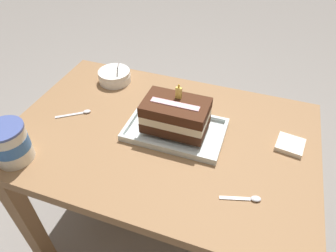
{
  "coord_description": "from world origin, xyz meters",
  "views": [
    {
      "loc": [
        0.28,
        -0.71,
        1.41
      ],
      "look_at": [
        0.02,
        0.01,
        0.73
      ],
      "focal_mm": 32.07,
      "sensor_mm": 36.0,
      "label": 1
    }
  ],
  "objects_px": {
    "foil_tray": "(175,131)",
    "bowl_stack": "(115,76)",
    "ice_cream_tub": "(10,143)",
    "birthday_cake": "(176,115)",
    "serving_spoon_by_bowls": "(81,113)",
    "napkin_pile": "(290,145)",
    "serving_spoon_near_tray": "(249,199)"
  },
  "relations": [
    {
      "from": "foil_tray",
      "to": "bowl_stack",
      "type": "relative_size",
      "value": 2.48
    },
    {
      "from": "bowl_stack",
      "to": "ice_cream_tub",
      "type": "distance_m",
      "value": 0.51
    },
    {
      "from": "bowl_stack",
      "to": "ice_cream_tub",
      "type": "bearing_deg",
      "value": -100.56
    },
    {
      "from": "birthday_cake",
      "to": "serving_spoon_by_bowls",
      "type": "height_order",
      "value": "birthday_cake"
    },
    {
      "from": "bowl_stack",
      "to": "birthday_cake",
      "type": "bearing_deg",
      "value": -32.48
    },
    {
      "from": "birthday_cake",
      "to": "napkin_pile",
      "type": "relative_size",
      "value": 2.2
    },
    {
      "from": "napkin_pile",
      "to": "serving_spoon_by_bowls",
      "type": "bearing_deg",
      "value": -173.85
    },
    {
      "from": "ice_cream_tub",
      "to": "napkin_pile",
      "type": "relative_size",
      "value": 1.32
    },
    {
      "from": "bowl_stack",
      "to": "serving_spoon_by_bowls",
      "type": "relative_size",
      "value": 1.18
    },
    {
      "from": "bowl_stack",
      "to": "serving_spoon_near_tray",
      "type": "distance_m",
      "value": 0.75
    },
    {
      "from": "ice_cream_tub",
      "to": "bowl_stack",
      "type": "bearing_deg",
      "value": 79.44
    },
    {
      "from": "foil_tray",
      "to": "ice_cream_tub",
      "type": "height_order",
      "value": "ice_cream_tub"
    },
    {
      "from": "foil_tray",
      "to": "birthday_cake",
      "type": "xyz_separation_m",
      "value": [
        0.0,
        0.0,
        0.07
      ]
    },
    {
      "from": "birthday_cake",
      "to": "napkin_pile",
      "type": "xyz_separation_m",
      "value": [
        0.38,
        0.06,
        -0.07
      ]
    },
    {
      "from": "serving_spoon_near_tray",
      "to": "napkin_pile",
      "type": "relative_size",
      "value": 1.19
    },
    {
      "from": "foil_tray",
      "to": "napkin_pile",
      "type": "distance_m",
      "value": 0.38
    },
    {
      "from": "birthday_cake",
      "to": "serving_spoon_by_bowls",
      "type": "distance_m",
      "value": 0.37
    },
    {
      "from": "birthday_cake",
      "to": "ice_cream_tub",
      "type": "xyz_separation_m",
      "value": [
        -0.44,
        -0.28,
        -0.01
      ]
    },
    {
      "from": "foil_tray",
      "to": "serving_spoon_near_tray",
      "type": "relative_size",
      "value": 2.91
    },
    {
      "from": "serving_spoon_by_bowls",
      "to": "foil_tray",
      "type": "bearing_deg",
      "value": 3.32
    },
    {
      "from": "serving_spoon_near_tray",
      "to": "ice_cream_tub",
      "type": "bearing_deg",
      "value": -173.03
    },
    {
      "from": "napkin_pile",
      "to": "birthday_cake",
      "type": "bearing_deg",
      "value": -171.15
    },
    {
      "from": "napkin_pile",
      "to": "foil_tray",
      "type": "bearing_deg",
      "value": -171.15
    },
    {
      "from": "foil_tray",
      "to": "birthday_cake",
      "type": "bearing_deg",
      "value": 90.0
    },
    {
      "from": "serving_spoon_by_bowls",
      "to": "napkin_pile",
      "type": "distance_m",
      "value": 0.75
    },
    {
      "from": "bowl_stack",
      "to": "ice_cream_tub",
      "type": "relative_size",
      "value": 1.05
    },
    {
      "from": "birthday_cake",
      "to": "napkin_pile",
      "type": "bearing_deg",
      "value": 8.85
    },
    {
      "from": "bowl_stack",
      "to": "serving_spoon_near_tray",
      "type": "bearing_deg",
      "value": -33.43
    },
    {
      "from": "foil_tray",
      "to": "ice_cream_tub",
      "type": "relative_size",
      "value": 2.61
    },
    {
      "from": "foil_tray",
      "to": "birthday_cake",
      "type": "distance_m",
      "value": 0.07
    },
    {
      "from": "birthday_cake",
      "to": "serving_spoon_near_tray",
      "type": "relative_size",
      "value": 1.85
    },
    {
      "from": "bowl_stack",
      "to": "serving_spoon_by_bowls",
      "type": "bearing_deg",
      "value": -95.01
    }
  ]
}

